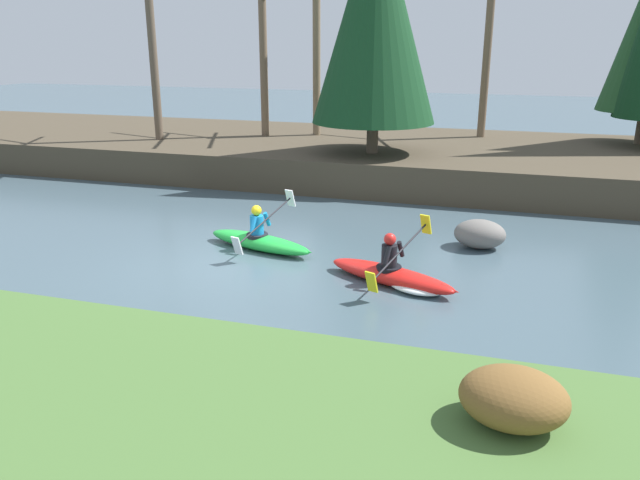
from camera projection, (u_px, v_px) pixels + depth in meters
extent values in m
plane|color=#425660|center=(239.00, 266.00, 12.82)|extent=(90.00, 90.00, 0.00)
cube|color=#473D2D|center=(358.00, 156.00, 22.06)|extent=(44.00, 8.43, 1.05)
cylinder|color=brown|center=(372.00, 138.00, 19.49)|extent=(0.36, 0.36, 0.95)
cone|color=#143D1E|center=(376.00, 14.00, 18.37)|extent=(3.78, 3.78, 6.35)
cylinder|color=brown|center=(153.00, 57.00, 21.35)|extent=(0.28, 0.28, 5.68)
cylinder|color=brown|center=(264.00, 69.00, 22.38)|extent=(0.28, 0.28, 4.79)
cylinder|color=#7A664C|center=(317.00, 66.00, 22.55)|extent=(0.28, 0.28, 4.94)
cylinder|color=brown|center=(486.00, 66.00, 22.07)|extent=(0.28, 0.28, 4.97)
ellipsoid|color=brown|center=(514.00, 398.00, 6.44)|extent=(1.13, 0.94, 0.61)
ellipsoid|color=red|center=(391.00, 276.00, 11.86)|extent=(2.74, 1.53, 0.34)
cone|color=red|center=(450.00, 290.00, 11.13)|extent=(0.40, 0.31, 0.20)
cylinder|color=black|center=(389.00, 268.00, 11.84)|extent=(0.62, 0.62, 0.08)
cylinder|color=black|center=(389.00, 256.00, 11.77)|extent=(0.39, 0.39, 0.42)
sphere|color=red|center=(390.00, 239.00, 11.67)|extent=(0.30, 0.30, 0.23)
cylinder|color=black|center=(401.00, 249.00, 11.86)|extent=(0.16, 0.24, 0.35)
cylinder|color=black|center=(387.00, 256.00, 11.50)|extent=(0.16, 0.24, 0.35)
cylinder|color=black|center=(400.00, 252.00, 11.59)|extent=(0.72, 1.80, 0.65)
cube|color=yellow|center=(426.00, 224.00, 12.21)|extent=(0.24, 0.22, 0.41)
cube|color=yellow|center=(371.00, 282.00, 10.97)|extent=(0.24, 0.22, 0.41)
ellipsoid|color=white|center=(416.00, 286.00, 11.56)|extent=(1.28, 1.05, 0.18)
ellipsoid|color=green|center=(259.00, 242.00, 13.82)|extent=(2.76, 1.33, 0.34)
cone|color=green|center=(305.00, 251.00, 13.17)|extent=(0.39, 0.29, 0.20)
cylinder|color=black|center=(257.00, 235.00, 13.80)|extent=(0.60, 0.60, 0.08)
cylinder|color=#1984CC|center=(257.00, 225.00, 13.73)|extent=(0.37, 0.37, 0.42)
sphere|color=yellow|center=(256.00, 210.00, 13.63)|extent=(0.29, 0.29, 0.23)
cylinder|color=#1984CC|center=(267.00, 219.00, 13.84)|extent=(0.15, 0.24, 0.35)
cylinder|color=#1984CC|center=(253.00, 224.00, 13.46)|extent=(0.15, 0.24, 0.35)
cylinder|color=black|center=(265.00, 221.00, 13.57)|extent=(0.57, 1.85, 0.65)
cube|color=white|center=(290.00, 198.00, 14.23)|extent=(0.24, 0.21, 0.41)
cube|color=white|center=(237.00, 246.00, 12.91)|extent=(0.24, 0.21, 0.41)
ellipsoid|color=slate|center=(480.00, 234.00, 13.89)|extent=(1.14, 0.89, 0.64)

